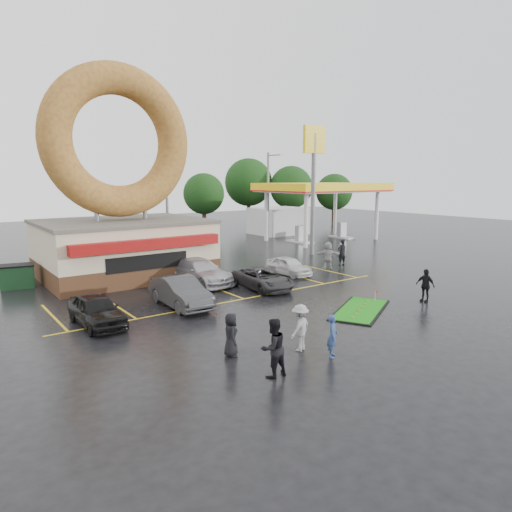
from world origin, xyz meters
TOP-DOWN VIEW (x-y plane):
  - ground at (0.00, 0.00)m, footprint 120.00×120.00m
  - donut_shop at (-3.00, 12.97)m, footprint 10.20×8.70m
  - gas_station at (20.00, 20.94)m, footprint 12.30×13.65m
  - shell_sign at (13.00, 12.00)m, footprint 2.20×0.36m
  - streetlight_mid at (4.00, 20.92)m, footprint 0.40×2.21m
  - streetlight_right at (16.00, 21.92)m, footprint 0.40×2.21m
  - tree_far_a at (26.00, 30.00)m, footprint 5.60×5.60m
  - tree_far_b at (32.00, 28.00)m, footprint 4.90×4.90m
  - tree_far_c at (22.00, 34.00)m, footprint 6.30×6.30m
  - tree_far_d at (14.00, 32.00)m, footprint 4.90×4.90m
  - car_black at (-7.73, 3.56)m, footprint 1.74×4.07m
  - car_dgrey at (-3.40, 4.09)m, footprint 1.69×4.61m
  - car_silver at (-0.14, 8.00)m, footprint 2.73×5.43m
  - car_grey at (2.14, 4.65)m, footprint 2.10×4.40m
  - car_white at (5.94, 6.70)m, footprint 1.48×3.59m
  - person_blue at (-1.99, -5.07)m, footprint 0.68×0.66m
  - person_blackjkt at (-4.76, -5.12)m, footprint 0.96×0.76m
  - person_hoodie at (-2.52, -3.91)m, footprint 1.30×1.02m
  - person_bystander at (-4.91, -2.85)m, footprint 0.77×0.92m
  - person_cameraman at (7.33, -2.62)m, footprint 0.50×1.05m
  - person_walker_near at (9.61, 6.74)m, footprint 1.79×1.49m
  - person_walker_far at (11.29, 6.97)m, footprint 0.75×0.52m
  - dumpster at (-9.31, 13.40)m, footprint 1.99×1.51m
  - putting_green at (3.37, -1.74)m, footprint 5.03×3.94m

SIDE VIEW (x-z plane):
  - ground at x=0.00m, z-range 0.00..0.00m
  - putting_green at x=3.37m, z-range -0.25..0.33m
  - car_grey at x=2.14m, z-range 0.00..1.21m
  - car_white at x=5.94m, z-range 0.00..1.22m
  - dumpster at x=-9.31m, z-range 0.00..1.30m
  - car_black at x=-7.73m, z-range 0.00..1.37m
  - car_dgrey at x=-3.40m, z-range 0.00..1.51m
  - car_silver at x=-0.14m, z-range 0.00..1.51m
  - person_blue at x=-1.99m, z-range 0.00..1.57m
  - person_bystander at x=-4.91m, z-range 0.00..1.60m
  - person_cameraman at x=7.33m, z-range 0.00..1.74m
  - person_hoodie at x=-2.52m, z-range 0.00..1.77m
  - person_walker_near at x=9.61m, z-range 0.00..1.93m
  - person_walker_far at x=11.29m, z-range 0.00..1.95m
  - person_blackjkt at x=-4.76m, z-range 0.00..1.95m
  - gas_station at x=20.00m, z-range 0.75..6.65m
  - donut_shop at x=-3.00m, z-range -2.29..11.21m
  - tree_far_b at x=32.00m, z-range 1.03..8.03m
  - tree_far_d at x=14.00m, z-range 1.03..8.03m
  - streetlight_mid at x=4.00m, z-range 0.28..9.28m
  - streetlight_right at x=16.00m, z-range 0.28..9.28m
  - tree_far_a at x=26.00m, z-range 1.18..9.18m
  - tree_far_c at x=22.00m, z-range 1.34..10.34m
  - shell_sign at x=13.00m, z-range 2.08..12.68m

